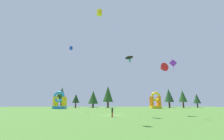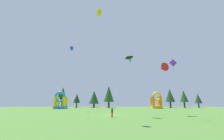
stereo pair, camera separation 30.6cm
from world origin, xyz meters
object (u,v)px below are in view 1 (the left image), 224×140
(kite_red_delta, at_px, (162,68))
(kite_purple_diamond, at_px, (173,63))
(person_far_side, at_px, (112,111))
(inflatable_blue_arch, at_px, (60,102))
(kite_yellow_box, at_px, (99,13))
(kite_blue_box, at_px, (71,48))
(kite_teal_diamond, at_px, (130,61))
(inflatable_red_slide, at_px, (155,102))
(kite_black_parafoil, at_px, (129,58))

(kite_red_delta, bearing_deg, kite_purple_diamond, -91.91)
(person_far_side, height_order, inflatable_blue_arch, inflatable_blue_arch)
(kite_yellow_box, bearing_deg, kite_red_delta, 36.91)
(kite_blue_box, bearing_deg, kite_purple_diamond, -41.93)
(kite_blue_box, distance_m, kite_teal_diamond, 23.27)
(kite_blue_box, bearing_deg, inflatable_blue_arch, 117.16)
(kite_purple_diamond, bearing_deg, kite_blue_box, 138.07)
(kite_red_delta, bearing_deg, inflatable_red_slide, 77.57)
(kite_red_delta, xyz_separation_m, inflatable_blue_arch, (-33.41, 30.70, -7.84))
(person_far_side, xyz_separation_m, inflatable_blue_arch, (-21.55, 36.54, 1.69))
(kite_black_parafoil, distance_m, person_far_side, 11.83)
(kite_blue_box, bearing_deg, kite_black_parafoil, -48.03)
(kite_yellow_box, bearing_deg, kite_black_parafoil, 50.31)
(kite_purple_diamond, distance_m, kite_red_delta, 6.91)
(kite_yellow_box, bearing_deg, kite_purple_diamond, 15.11)
(person_far_side, bearing_deg, inflatable_blue_arch, 158.01)
(kite_black_parafoil, xyz_separation_m, kite_red_delta, (8.23, 3.49, -1.49))
(kite_yellow_box, xyz_separation_m, kite_black_parafoil, (5.94, 7.15, -6.12))
(kite_red_delta, bearing_deg, kite_yellow_box, -143.09)
(kite_purple_diamond, xyz_separation_m, kite_teal_diamond, (-6.58, 12.24, 3.82))
(kite_blue_box, height_order, kite_teal_diamond, kite_blue_box)
(person_far_side, bearing_deg, inflatable_red_slide, 101.37)
(kite_red_delta, xyz_separation_m, kite_teal_diamond, (-6.81, 5.36, 3.19))
(kite_blue_box, distance_m, kite_red_delta, 32.44)
(person_far_side, bearing_deg, kite_red_delta, 63.68)
(person_far_side, height_order, inflatable_red_slide, inflatable_red_slide)
(kite_purple_diamond, bearing_deg, kite_teal_diamond, 118.26)
(kite_blue_box, xyz_separation_m, inflatable_blue_arch, (-7.40, 14.43, -18.38))
(kite_purple_diamond, height_order, inflatable_blue_arch, kite_purple_diamond)
(kite_yellow_box, relative_size, inflatable_red_slide, 2.66)
(person_far_side, distance_m, inflatable_red_slide, 43.70)
(inflatable_red_slide, height_order, inflatable_blue_arch, inflatable_blue_arch)
(kite_red_delta, xyz_separation_m, inflatable_red_slide, (7.36, 33.38, -7.89))
(kite_yellow_box, xyz_separation_m, kite_red_delta, (14.17, 10.64, -7.61))
(kite_black_parafoil, relative_size, person_far_side, 6.99)
(kite_purple_diamond, height_order, kite_red_delta, kite_red_delta)
(kite_black_parafoil, bearing_deg, kite_blue_box, 131.97)
(kite_red_delta, distance_m, inflatable_blue_arch, 46.05)
(person_far_side, bearing_deg, kite_blue_box, 160.09)
(kite_yellow_box, height_order, kite_red_delta, kite_yellow_box)
(kite_blue_box, xyz_separation_m, inflatable_red_slide, (33.37, 17.11, -18.43))
(kite_blue_box, height_order, inflatable_red_slide, kite_blue_box)
(kite_red_delta, distance_m, inflatable_red_slide, 35.08)
(inflatable_red_slide, bearing_deg, kite_blue_box, -152.86)
(kite_purple_diamond, height_order, kite_teal_diamond, kite_teal_diamond)
(kite_blue_box, relative_size, person_far_side, 12.09)
(kite_teal_diamond, distance_m, person_far_side, 17.68)
(inflatable_blue_arch, bearing_deg, kite_red_delta, -42.58)
(kite_yellow_box, relative_size, kite_black_parafoil, 1.49)
(kite_purple_diamond, distance_m, kite_blue_box, 36.40)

